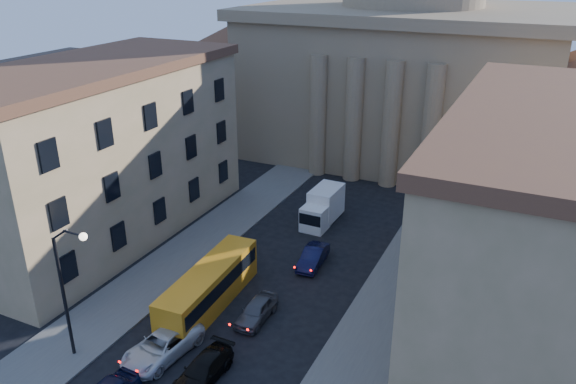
# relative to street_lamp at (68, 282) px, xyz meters

# --- Properties ---
(sidewalk_left) EXTENTS (5.00, 60.00, 0.15)m
(sidewalk_left) POSITION_rel_street_lamp_xyz_m (-1.53, 10.00, -5.21)
(sidewalk_left) COLOR #595651
(sidewalk_left) RESTS_ON ground
(sidewalk_right) EXTENTS (5.00, 60.00, 0.15)m
(sidewalk_right) POSITION_rel_street_lamp_xyz_m (15.47, 10.00, -5.21)
(sidewalk_right) COLOR #595651
(sidewalk_right) RESTS_ON ground
(church) EXTENTS (68.02, 28.76, 36.60)m
(church) POSITION_rel_street_lamp_xyz_m (6.97, 47.47, 6.59)
(church) COLOR #867152
(church) RESTS_ON ground
(building_left) EXTENTS (11.60, 26.60, 14.70)m
(building_left) POSITION_rel_street_lamp_xyz_m (-10.03, 14.00, 2.14)
(building_left) COLOR tan
(building_left) RESTS_ON ground
(building_right) EXTENTS (11.60, 26.60, 14.70)m
(building_right) POSITION_rel_street_lamp_xyz_m (23.97, 14.00, 2.14)
(building_right) COLOR tan
(building_right) RESTS_ON ground
(street_lamp) EXTENTS (2.62, 0.44, 8.83)m
(street_lamp) POSITION_rel_street_lamp_xyz_m (0.00, 0.00, 0.00)
(street_lamp) COLOR black
(street_lamp) RESTS_ON ground
(car_left_mid) EXTENTS (3.21, 5.77, 1.53)m
(car_left_mid) POSITION_rel_street_lamp_xyz_m (4.40, 2.25, -4.52)
(car_left_mid) COLOR silver
(car_left_mid) RESTS_ON ground
(car_right_mid) EXTENTS (1.94, 4.64, 1.34)m
(car_right_mid) POSITION_rel_street_lamp_xyz_m (7.77, 1.53, -4.62)
(car_right_mid) COLOR black
(car_right_mid) RESTS_ON ground
(car_right_far) EXTENTS (1.71, 4.11, 1.39)m
(car_right_far) POSITION_rel_street_lamp_xyz_m (7.77, 7.95, -4.59)
(car_right_far) COLOR #4A4A4F
(car_right_far) RESTS_ON ground
(car_right_distant) EXTENTS (1.82, 4.38, 1.41)m
(car_right_distant) POSITION_rel_street_lamp_xyz_m (8.40, 16.11, -4.58)
(car_right_distant) COLOR black
(car_right_distant) RESTS_ON ground
(city_bus) EXTENTS (2.81, 10.29, 2.87)m
(city_bus) POSITION_rel_street_lamp_xyz_m (4.10, 7.97, -3.74)
(city_bus) COLOR orange
(city_bus) RESTS_ON ground
(box_truck) EXTENTS (2.29, 5.57, 3.03)m
(box_truck) POSITION_rel_street_lamp_xyz_m (6.17, 23.56, -3.85)
(box_truck) COLOR white
(box_truck) RESTS_ON ground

